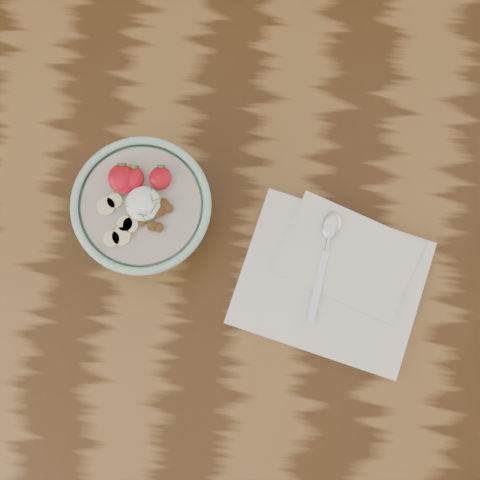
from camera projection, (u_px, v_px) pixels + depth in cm
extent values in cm
cube|color=#341E0D|center=(215.00, 233.00, 105.90)|extent=(160.00, 90.00, 4.00)
cylinder|color=#8BBBA9|center=(150.00, 218.00, 103.57)|extent=(8.73, 8.73, 1.25)
torus|color=#8BBBA9|center=(141.00, 205.00, 93.49)|extent=(19.85, 19.85, 1.14)
cylinder|color=#B4A895|center=(141.00, 206.00, 94.11)|extent=(16.84, 16.84, 1.04)
ellipsoid|color=white|center=(143.00, 204.00, 92.66)|extent=(4.92, 4.92, 2.71)
ellipsoid|color=#A40716|center=(125.00, 183.00, 93.21)|extent=(2.97, 3.26, 1.63)
cone|color=#286623|center=(126.00, 173.00, 93.10)|extent=(1.40, 1.03, 1.52)
ellipsoid|color=#A40716|center=(133.00, 178.00, 93.28)|extent=(3.03, 3.33, 1.67)
cone|color=#286623|center=(134.00, 168.00, 93.17)|extent=(1.40, 1.03, 1.52)
ellipsoid|color=#A40716|center=(160.00, 178.00, 93.27)|extent=(3.08, 3.38, 1.69)
cone|color=#286623|center=(161.00, 168.00, 93.17)|extent=(1.40, 1.03, 1.52)
ellipsoid|color=#A40716|center=(121.00, 178.00, 93.11)|extent=(3.65, 4.01, 2.01)
cone|color=#286623|center=(122.00, 166.00, 93.05)|extent=(1.40, 1.03, 1.52)
cylinder|color=beige|center=(131.00, 225.00, 92.79)|extent=(2.14, 2.14, 0.70)
cylinder|color=beige|center=(125.00, 224.00, 92.82)|extent=(2.20, 2.20, 0.70)
cylinder|color=beige|center=(122.00, 237.00, 92.56)|extent=(2.57, 2.57, 0.70)
cylinder|color=beige|center=(112.00, 239.00, 92.51)|extent=(2.25, 2.25, 0.70)
cylinder|color=beige|center=(115.00, 201.00, 93.27)|extent=(2.11, 2.11, 0.70)
cylinder|color=beige|center=(106.00, 206.00, 93.16)|extent=(2.55, 2.55, 0.70)
ellipsoid|color=brown|center=(169.00, 208.00, 93.02)|extent=(1.68, 1.61, 0.80)
ellipsoid|color=brown|center=(164.00, 204.00, 93.07)|extent=(1.93, 2.03, 1.03)
ellipsoid|color=brown|center=(159.00, 227.00, 92.63)|extent=(1.67, 1.74, 0.89)
ellipsoid|color=brown|center=(142.00, 221.00, 92.73)|extent=(1.95, 2.02, 0.87)
ellipsoid|color=brown|center=(155.00, 211.00, 92.86)|extent=(2.34, 2.35, 1.09)
ellipsoid|color=brown|center=(153.00, 226.00, 92.61)|extent=(2.01, 1.94, 1.24)
ellipsoid|color=brown|center=(161.00, 212.00, 93.00)|extent=(1.71, 1.69, 0.65)
ellipsoid|color=brown|center=(156.00, 211.00, 92.76)|extent=(2.84, 2.84, 1.36)
ellipsoid|color=brown|center=(160.00, 209.00, 92.90)|extent=(1.96, 2.12, 1.04)
ellipsoid|color=brown|center=(157.00, 204.00, 92.93)|extent=(2.03, 1.55, 1.47)
cylinder|color=#4A7531|center=(142.00, 215.00, 91.37)|extent=(1.33, 0.26, 0.23)
cylinder|color=#4A7531|center=(150.00, 187.00, 91.91)|extent=(0.77, 0.97, 0.22)
cylinder|color=#4A7531|center=(147.00, 203.00, 91.60)|extent=(0.31, 1.09, 0.22)
cylinder|color=#4A7531|center=(123.00, 201.00, 91.64)|extent=(0.67, 1.37, 0.23)
cylinder|color=#4A7531|center=(148.00, 203.00, 91.60)|extent=(1.14, 1.68, 0.24)
cylinder|color=#4A7531|center=(154.00, 208.00, 91.51)|extent=(0.95, 1.70, 0.24)
cylinder|color=#4A7531|center=(144.00, 202.00, 91.61)|extent=(0.67, 1.23, 0.22)
cylinder|color=#4A7531|center=(125.00, 205.00, 91.55)|extent=(1.04, 0.58, 0.22)
cylinder|color=#4A7531|center=(142.00, 216.00, 91.35)|extent=(0.96, 1.12, 0.23)
cylinder|color=#4A7531|center=(145.00, 209.00, 91.48)|extent=(0.75, 1.22, 0.22)
cylinder|color=#4A7531|center=(155.00, 200.00, 91.66)|extent=(1.57, 0.78, 0.24)
cylinder|color=#4A7531|center=(152.00, 199.00, 91.69)|extent=(0.72, 1.53, 0.23)
cylinder|color=#4A7531|center=(138.00, 202.00, 91.62)|extent=(1.29, 1.23, 0.24)
cube|color=white|center=(331.00, 283.00, 102.25)|extent=(31.29, 27.32, 1.05)
cube|color=white|center=(347.00, 257.00, 101.98)|extent=(23.15, 19.19, 0.63)
cube|color=silver|center=(318.00, 287.00, 100.85)|extent=(2.44, 11.06, 0.34)
cylinder|color=silver|center=(328.00, 242.00, 101.63)|extent=(1.03, 2.93, 0.67)
ellipsoid|color=silver|center=(332.00, 225.00, 101.89)|extent=(3.46, 4.73, 0.91)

